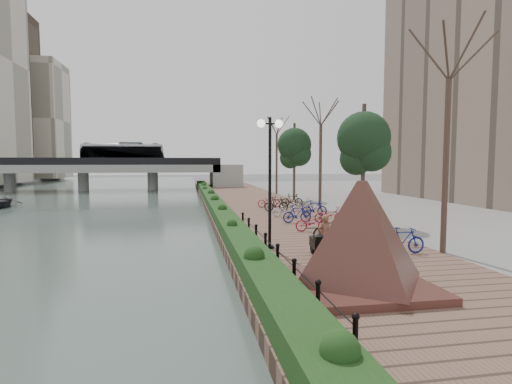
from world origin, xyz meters
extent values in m
plane|color=#59595B|center=(0.00, 0.00, 0.00)|extent=(220.00, 220.00, 0.00)
cube|color=#44554F|center=(-15.00, 25.00, 0.01)|extent=(30.00, 130.00, 0.02)
cube|color=brown|center=(4.00, 17.50, 0.25)|extent=(8.00, 75.00, 0.50)
cube|color=gray|center=(20.00, 17.50, 0.25)|extent=(24.00, 75.00, 0.50)
cube|color=#173312|center=(0.60, 20.00, 0.80)|extent=(1.10, 56.00, 0.60)
cylinder|color=black|center=(1.40, -5.00, 0.85)|extent=(0.10, 0.10, 0.70)
cylinder|color=black|center=(1.40, -3.00, 0.85)|extent=(0.10, 0.10, 0.70)
cylinder|color=black|center=(1.40, -1.00, 0.85)|extent=(0.10, 0.10, 0.70)
cylinder|color=black|center=(1.40, 1.00, 0.85)|extent=(0.10, 0.10, 0.70)
cylinder|color=black|center=(1.40, 3.00, 0.85)|extent=(0.10, 0.10, 0.70)
cylinder|color=black|center=(1.40, 5.00, 0.85)|extent=(0.10, 0.10, 0.70)
cylinder|color=black|center=(1.40, 7.00, 0.85)|extent=(0.10, 0.10, 0.70)
cylinder|color=black|center=(1.40, 9.00, 0.85)|extent=(0.10, 0.10, 0.70)
cube|color=#4A2020|center=(3.12, -1.43, 0.60)|extent=(3.53, 3.53, 0.21)
pyramid|color=#4A2020|center=(3.12, -1.43, 2.06)|extent=(4.48, 4.48, 2.70)
cylinder|color=black|center=(1.74, 3.85, 3.06)|extent=(0.12, 0.12, 5.12)
cylinder|color=black|center=(1.74, 3.85, 5.37)|extent=(0.70, 0.06, 0.06)
sphere|color=white|center=(1.39, 3.85, 5.37)|extent=(0.32, 0.32, 0.32)
sphere|color=white|center=(2.09, 3.85, 5.37)|extent=(0.32, 0.32, 0.32)
imported|color=brown|center=(3.38, 2.17, 1.26)|extent=(0.64, 0.52, 1.51)
imported|color=#B1B0B5|center=(4.60, 2.05, 0.95)|extent=(0.60, 1.71, 0.90)
imported|color=black|center=(4.60, 4.65, 1.00)|extent=(0.47, 1.66, 1.00)
imported|color=maroon|center=(4.60, 7.25, 0.95)|extent=(0.60, 1.71, 0.90)
imported|color=navy|center=(4.60, 9.85, 1.00)|extent=(0.47, 1.66, 1.00)
imported|color=#B1B0B5|center=(4.60, 12.45, 0.95)|extent=(0.60, 1.71, 0.90)
imported|color=black|center=(4.60, 15.05, 1.00)|extent=(0.47, 1.66, 1.00)
imported|color=maroon|center=(4.60, 17.65, 0.95)|extent=(0.60, 1.72, 0.90)
imported|color=navy|center=(6.40, 2.05, 1.00)|extent=(0.47, 1.66, 1.00)
imported|color=#B1B0B5|center=(6.40, 4.65, 0.95)|extent=(0.60, 1.71, 0.90)
imported|color=black|center=(6.40, 7.25, 1.00)|extent=(0.47, 1.66, 1.00)
imported|color=maroon|center=(6.40, 9.85, 0.95)|extent=(0.60, 1.71, 0.90)
imported|color=navy|center=(6.40, 12.45, 1.00)|extent=(0.47, 1.66, 1.00)
imported|color=#B1B0B5|center=(6.40, 15.05, 0.95)|extent=(0.60, 1.71, 0.90)
imported|color=black|center=(6.40, 17.65, 1.00)|extent=(0.47, 1.66, 1.00)
cube|color=gray|center=(-15.00, 45.00, 3.00)|extent=(36.00, 8.00, 1.00)
cube|color=black|center=(-15.00, 41.10, 3.95)|extent=(36.00, 0.15, 0.90)
cube|color=black|center=(-15.00, 48.90, 3.95)|extent=(36.00, 0.15, 0.90)
cylinder|color=gray|center=(-24.00, 45.00, 1.25)|extent=(1.40, 1.40, 2.50)
cylinder|color=gray|center=(-15.00, 45.00, 1.25)|extent=(1.40, 1.40, 2.50)
cylinder|color=gray|center=(-6.00, 45.00, 1.25)|extent=(1.40, 1.40, 2.50)
imported|color=white|center=(-9.76, 45.00, 5.00)|extent=(2.52, 10.77, 3.00)
cube|color=beige|center=(-33.00, 80.00, 12.50)|extent=(12.00, 12.00, 24.00)
camera|label=1|loc=(-1.47, -11.34, 3.91)|focal=28.00mm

